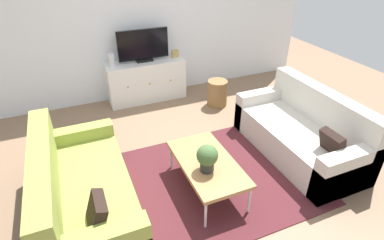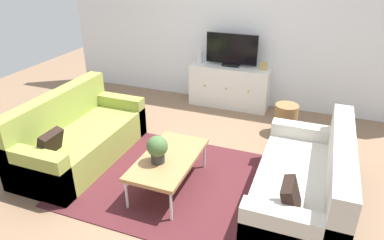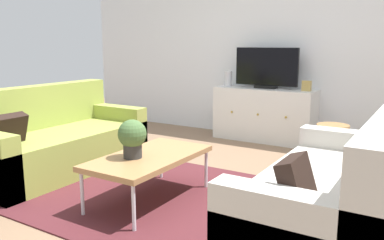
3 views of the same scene
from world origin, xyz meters
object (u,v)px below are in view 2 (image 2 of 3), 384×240
couch_right_side (309,187)px  mantel_clock (264,66)px  couch_left_side (76,138)px  potted_plant (157,148)px  wicker_basket (285,119)px  tv_console (230,86)px  flat_screen_tv (232,50)px  glass_vase (200,57)px  coffee_table (168,159)px

couch_right_side → mantel_clock: (-0.94, 2.37, 0.49)m
couch_left_side → couch_right_side: 2.88m
potted_plant → wicker_basket: 2.28m
tv_console → wicker_basket: (1.05, -0.71, -0.13)m
flat_screen_tv → glass_vase: bearing=-177.9°
coffee_table → flat_screen_tv: bearing=89.8°
coffee_table → glass_vase: 2.63m
couch_left_side → tv_console: (1.39, 2.37, 0.07)m
couch_left_side → mantel_clock: couch_left_side is taller
potted_plant → glass_vase: glass_vase is taller
tv_console → glass_vase: bearing=180.0°
tv_console → flat_screen_tv: (-0.00, 0.02, 0.62)m
glass_vase → mantel_clock: 1.11m
coffee_table → wicker_basket: 2.11m
couch_left_side → potted_plant: (1.31, -0.28, 0.29)m
coffee_table → flat_screen_tv: 2.62m
coffee_table → glass_vase: (-0.54, 2.53, 0.45)m
coffee_table → flat_screen_tv: flat_screen_tv is taller
couch_right_side → glass_vase: 3.18m
coffee_table → tv_console: size_ratio=0.81×
couch_left_side → couch_right_side: (2.88, 0.00, 0.00)m
tv_console → wicker_basket: 1.28m
couch_right_side → tv_console: 2.81m
potted_plant → flat_screen_tv: flat_screen_tv is taller
couch_right_side → flat_screen_tv: size_ratio=2.12×
flat_screen_tv → potted_plant: bearing=-91.6°
mantel_clock → flat_screen_tv: bearing=177.9°
couch_left_side → coffee_table: bearing=-6.4°
potted_plant → mantel_clock: (0.63, 2.66, 0.20)m
couch_left_side → tv_console: size_ratio=1.35×
tv_console → coffee_table: bearing=-90.2°
flat_screen_tv → mantel_clock: (0.55, -0.02, -0.20)m
couch_left_side → couch_right_side: bearing=0.0°
couch_right_side → glass_vase: size_ratio=8.61×
tv_console → couch_right_side: bearing=-57.9°
potted_plant → coffee_table: bearing=63.2°
glass_vase → mantel_clock: bearing=0.0°
tv_console → mantel_clock: bearing=0.0°
potted_plant → mantel_clock: size_ratio=2.39×
couch_right_side → wicker_basket: size_ratio=4.04×
couch_left_side → flat_screen_tv: (1.39, 2.39, 0.69)m
flat_screen_tv → wicker_basket: (1.05, -0.73, -0.75)m
couch_right_side → couch_left_side: bearing=180.0°
couch_right_side → potted_plant: 1.62m
potted_plant → wicker_basket: potted_plant is taller
glass_vase → tv_console: bearing=-0.0°
potted_plant → mantel_clock: mantel_clock is taller
mantel_clock → wicker_basket: bearing=-54.7°
mantel_clock → wicker_basket: 1.03m
coffee_table → tv_console: 2.53m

